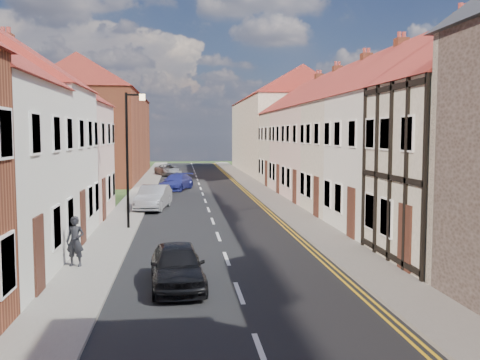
{
  "coord_description": "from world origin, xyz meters",
  "views": [
    {
      "loc": [
        -1.54,
        -4.07,
        4.31
      ],
      "look_at": [
        1.46,
        22.89,
        1.96
      ],
      "focal_mm": 40.0,
      "sensor_mm": 36.0,
      "label": 1
    }
  ],
  "objects": [
    {
      "name": "cottage_l_pink",
      "position": [
        -9.3,
        23.85,
        4.37
      ],
      "size": [
        8.3,
        6.3,
        8.8
      ],
      "color": "beige",
      "rests_on": "ground"
    },
    {
      "name": "cottage_r_pink",
      "position": [
        9.3,
        28.9,
        4.47
      ],
      "size": [
        8.3,
        6.0,
        9.0
      ],
      "color": "beige",
      "rests_on": "ground"
    },
    {
      "name": "block_right_far",
      "position": [
        9.3,
        55.0,
        5.29
      ],
      "size": [
        8.3,
        24.2,
        10.5
      ],
      "color": "beige",
      "rests_on": "ground"
    },
    {
      "name": "pedestrian_left",
      "position": [
        -4.89,
        13.1,
        0.92
      ],
      "size": [
        0.65,
        0.5,
        1.59
      ],
      "primitive_type": "imported",
      "rotation": [
        0.0,
        0.0,
        -0.22
      ],
      "color": "#222228",
      "rests_on": "pavement_left"
    },
    {
      "name": "car_far",
      "position": [
        -1.89,
        37.05,
        0.62
      ],
      "size": [
        2.96,
        4.58,
        1.24
      ],
      "primitive_type": "imported",
      "rotation": [
        0.0,
        0.0,
        -0.31
      ],
      "color": "navy",
      "rests_on": "ground"
    },
    {
      "name": "car_mid",
      "position": [
        -3.11,
        26.51,
        0.69
      ],
      "size": [
        2.08,
        4.37,
        1.38
      ],
      "primitive_type": "imported",
      "rotation": [
        0.0,
        0.0,
        -0.15
      ],
      "color": "#A5A7AD",
      "rests_on": "ground"
    },
    {
      "name": "cottage_r_cream_mid",
      "position": [
        9.3,
        23.5,
        4.48
      ],
      "size": [
        8.3,
        5.2,
        9.0
      ],
      "color": "beige",
      "rests_on": "ground"
    },
    {
      "name": "lamppost",
      "position": [
        -3.81,
        20.0,
        3.54
      ],
      "size": [
        0.88,
        0.15,
        6.0
      ],
      "color": "black",
      "rests_on": "pavement_left"
    },
    {
      "name": "cottage_r_cream_far",
      "position": [
        9.3,
        39.7,
        4.47
      ],
      "size": [
        8.3,
        6.0,
        9.0
      ],
      "color": "beige",
      "rests_on": "ground"
    },
    {
      "name": "car_distant",
      "position": [
        -2.85,
        51.42,
        0.58
      ],
      "size": [
        3.2,
        4.61,
        1.17
      ],
      "primitive_type": "imported",
      "rotation": [
        0.0,
        0.0,
        0.33
      ],
      "color": "#B1B5B9",
      "rests_on": "ground"
    },
    {
      "name": "pavement_right",
      "position": [
        4.4,
        30.0,
        0.06
      ],
      "size": [
        1.8,
        90.0,
        0.12
      ],
      "primitive_type": "cube",
      "color": "gray",
      "rests_on": "ground"
    },
    {
      "name": "car_near",
      "position": [
        -1.67,
        10.77,
        0.62
      ],
      "size": [
        1.69,
        3.73,
        1.24
      ],
      "primitive_type": "imported",
      "rotation": [
        0.0,
        0.0,
        0.06
      ],
      "color": "black",
      "rests_on": "ground"
    },
    {
      "name": "road",
      "position": [
        0.0,
        30.0,
        0.01
      ],
      "size": [
        7.0,
        90.0,
        0.02
      ],
      "primitive_type": "cube",
      "color": "black",
      "rests_on": "ground"
    },
    {
      "name": "cottage_r_white_far",
      "position": [
        9.3,
        34.3,
        4.48
      ],
      "size": [
        8.3,
        5.2,
        9.0
      ],
      "color": "beige",
      "rests_on": "ground"
    },
    {
      "name": "cottage_r_white_near",
      "position": [
        9.3,
        18.1,
        4.47
      ],
      "size": [
        8.3,
        6.0,
        9.0
      ],
      "color": "beige",
      "rests_on": "ground"
    },
    {
      "name": "pavement_left",
      "position": [
        -4.4,
        30.0,
        0.06
      ],
      "size": [
        1.8,
        90.0,
        0.12
      ],
      "primitive_type": "cube",
      "color": "gray",
      "rests_on": "ground"
    },
    {
      "name": "block_left_far",
      "position": [
        -9.3,
        50.0,
        5.29
      ],
      "size": [
        8.3,
        24.2,
        10.5
      ],
      "color": "brown",
      "rests_on": "ground"
    }
  ]
}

